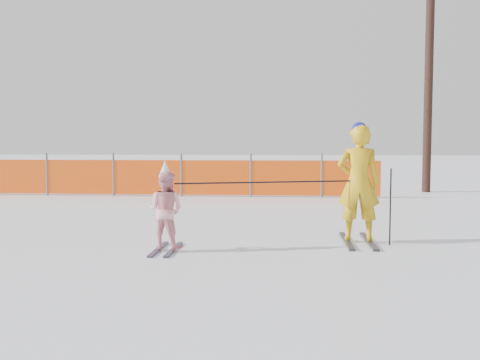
{
  "coord_description": "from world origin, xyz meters",
  "views": [
    {
      "loc": [
        0.64,
        -7.31,
        1.55
      ],
      "look_at": [
        0.0,
        0.5,
        1.0
      ],
      "focal_mm": 40.0,
      "sensor_mm": 36.0,
      "label": 1
    }
  ],
  "objects": [
    {
      "name": "safety_fence",
      "position": [
        -4.54,
        7.83,
        0.56
      ],
      "size": [
        15.67,
        0.06,
        1.25
      ],
      "color": "#595960",
      "rests_on": "ground"
    },
    {
      "name": "tree_trunks",
      "position": [
        6.16,
        10.06,
        3.16
      ],
      "size": [
        3.01,
        0.76,
        6.38
      ],
      "color": "#301C15",
      "rests_on": "ground"
    },
    {
      "name": "child",
      "position": [
        -1.04,
        0.18,
        0.59
      ],
      "size": [
        0.63,
        1.06,
        1.3
      ],
      "color": "black",
      "rests_on": "ground"
    },
    {
      "name": "adult",
      "position": [
        1.79,
        1.03,
        0.93
      ],
      "size": [
        0.67,
        1.43,
        1.87
      ],
      "color": "black",
      "rests_on": "ground"
    },
    {
      "name": "ski_poles",
      "position": [
        0.94,
        0.67,
        0.85
      ],
      "size": [
        3.18,
        0.8,
        1.17
      ],
      "color": "black",
      "rests_on": "ground"
    },
    {
      "name": "ground",
      "position": [
        0.0,
        0.0,
        0.0
      ],
      "size": [
        120.0,
        120.0,
        0.0
      ],
      "primitive_type": "plane",
      "color": "white",
      "rests_on": "ground"
    }
  ]
}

